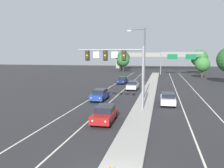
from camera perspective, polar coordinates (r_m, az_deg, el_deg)
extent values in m
cube|color=#9E9B93|center=(29.31, 7.91, -5.25)|extent=(2.40, 110.00, 0.15)
cube|color=silver|center=(36.75, 1.43, -2.77)|extent=(0.14, 100.00, 0.01)
cube|color=silver|center=(36.20, 16.22, -3.21)|extent=(0.14, 100.00, 0.01)
cube|color=silver|center=(37.50, -3.54, -2.58)|extent=(0.14, 100.00, 0.01)
cube|color=silver|center=(36.59, 21.39, -3.31)|extent=(0.14, 100.00, 0.01)
cylinder|color=gray|center=(26.13, 7.67, 1.42)|extent=(0.24, 0.24, 7.20)
cylinder|color=gray|center=(26.59, -0.52, 8.48)|extent=(7.63, 0.16, 0.16)
cube|color=black|center=(26.31, 3.00, 7.07)|extent=(0.56, 0.06, 1.20)
cube|color=#38330F|center=(26.27, 2.98, 7.07)|extent=(0.32, 0.32, 1.00)
sphere|color=#282828|center=(26.10, 2.93, 7.78)|extent=(0.22, 0.22, 0.22)
sphere|color=#F2A819|center=(26.10, 2.92, 7.07)|extent=(0.22, 0.22, 0.22)
sphere|color=#282828|center=(26.10, 2.92, 6.37)|extent=(0.22, 0.22, 0.22)
cube|color=black|center=(26.75, -1.65, 7.08)|extent=(0.56, 0.06, 1.20)
cube|color=#38330F|center=(26.71, -1.67, 7.08)|extent=(0.32, 0.32, 1.00)
sphere|color=#282828|center=(26.55, -1.76, 7.77)|extent=(0.22, 0.22, 0.22)
sphere|color=#F2A819|center=(26.54, -1.76, 7.08)|extent=(0.22, 0.22, 0.22)
sphere|color=#282828|center=(26.55, -1.76, 6.39)|extent=(0.22, 0.22, 0.22)
cube|color=black|center=(27.36, -6.12, 7.04)|extent=(0.56, 0.06, 1.20)
cube|color=#38330F|center=(27.32, -6.15, 7.04)|extent=(0.32, 0.32, 1.00)
sphere|color=#282828|center=(27.16, -6.27, 7.72)|extent=(0.22, 0.22, 0.22)
sphere|color=#F2A819|center=(27.16, -6.26, 7.04)|extent=(0.22, 0.22, 0.22)
sphere|color=#282828|center=(27.16, -6.25, 6.37)|extent=(0.22, 0.22, 0.22)
cube|color=white|center=(26.45, 0.63, 7.30)|extent=(0.70, 0.04, 0.70)
cube|color=white|center=(26.97, -3.95, 7.28)|extent=(0.70, 0.04, 0.70)
cylinder|color=#4C4C51|center=(33.17, 8.05, 5.04)|extent=(0.20, 0.20, 10.00)
cylinder|color=#4C4C51|center=(33.45, 6.27, 13.32)|extent=(2.20, 0.12, 0.12)
cube|color=#B7B7B2|center=(33.57, 4.35, 13.06)|extent=(0.56, 0.28, 0.20)
cube|color=maroon|center=(21.93, -1.87, -7.81)|extent=(1.89, 4.44, 0.70)
cube|color=black|center=(21.98, -1.75, -6.08)|extent=(1.63, 2.41, 0.56)
sphere|color=#EAE5C6|center=(19.74, -1.67, -9.35)|extent=(0.18, 0.18, 0.18)
sphere|color=#EAE5C6|center=(20.02, -4.93, -9.14)|extent=(0.18, 0.18, 0.18)
cylinder|color=black|center=(20.45, -0.61, -9.94)|extent=(0.23, 0.64, 0.64)
cylinder|color=black|center=(20.82, -4.99, -9.65)|extent=(0.23, 0.64, 0.64)
cylinder|color=black|center=(23.28, 0.91, -7.81)|extent=(0.23, 0.64, 0.64)
cylinder|color=black|center=(23.61, -2.95, -7.61)|extent=(0.23, 0.64, 0.64)
cube|color=navy|center=(32.37, -3.08, -2.94)|extent=(1.81, 4.41, 0.70)
cube|color=black|center=(32.47, -2.98, -1.78)|extent=(1.59, 2.38, 0.56)
sphere|color=#EAE5C6|center=(30.14, -3.13, -3.59)|extent=(0.18, 0.18, 0.18)
sphere|color=#EAE5C6|center=(30.47, -5.22, -3.50)|extent=(0.18, 0.18, 0.18)
cylinder|color=black|center=(30.80, -2.38, -4.11)|extent=(0.22, 0.64, 0.64)
cylinder|color=black|center=(31.24, -5.23, -3.98)|extent=(0.22, 0.64, 0.64)
cylinder|color=black|center=(33.66, -1.07, -3.14)|extent=(0.22, 0.64, 0.64)
cylinder|color=black|center=(34.06, -3.69, -3.03)|extent=(0.22, 0.64, 0.64)
cube|color=#B7B7BC|center=(42.57, 5.21, -0.53)|extent=(1.91, 4.44, 0.70)
cube|color=black|center=(42.71, 5.26, 0.35)|extent=(1.64, 2.41, 0.56)
sphere|color=#EAE5C6|center=(40.35, 5.56, -0.89)|extent=(0.18, 0.18, 0.18)
sphere|color=#EAE5C6|center=(40.52, 3.94, -0.83)|extent=(0.18, 0.18, 0.18)
cylinder|color=black|center=(41.04, 6.00, -1.32)|extent=(0.24, 0.65, 0.64)
cylinder|color=black|center=(41.28, 3.79, -1.25)|extent=(0.24, 0.65, 0.64)
cylinder|color=black|center=(43.98, 6.52, -0.76)|extent=(0.24, 0.65, 0.64)
cylinder|color=black|center=(44.21, 4.47, -0.70)|extent=(0.24, 0.65, 0.64)
cube|color=#141E4C|center=(51.45, 2.56, 0.82)|extent=(1.86, 4.42, 0.70)
cube|color=black|center=(51.60, 2.60, 1.54)|extent=(1.61, 2.40, 0.56)
sphere|color=#EAE5C6|center=(49.21, 2.75, 0.58)|extent=(0.18, 0.18, 0.18)
sphere|color=#EAE5C6|center=(49.43, 1.44, 0.62)|extent=(0.18, 0.18, 0.18)
cylinder|color=black|center=(49.88, 3.14, 0.21)|extent=(0.23, 0.64, 0.64)
cylinder|color=black|center=(50.18, 1.34, 0.26)|extent=(0.23, 0.64, 0.64)
cylinder|color=black|center=(52.82, 3.70, 0.59)|extent=(0.23, 0.64, 0.64)
cylinder|color=black|center=(53.10, 2.00, 0.63)|extent=(0.23, 0.64, 0.64)
cube|color=silver|center=(30.33, 13.71, -3.82)|extent=(1.85, 4.42, 0.70)
cube|color=black|center=(30.00, 13.76, -2.71)|extent=(1.61, 2.39, 0.56)
sphere|color=#EAE5C6|center=(32.45, 12.57, -2.98)|extent=(0.18, 0.18, 0.18)
sphere|color=#EAE5C6|center=(32.49, 14.60, -3.03)|extent=(0.18, 0.18, 0.18)
cylinder|color=black|center=(31.85, 12.16, -3.89)|extent=(0.23, 0.64, 0.64)
cylinder|color=black|center=(31.91, 15.04, -3.96)|extent=(0.23, 0.64, 0.64)
cylinder|color=black|center=(28.91, 12.20, -5.02)|extent=(0.23, 0.64, 0.64)
cylinder|color=black|center=(28.97, 15.37, -5.09)|extent=(0.23, 0.64, 0.64)
cylinder|color=gray|center=(77.90, 12.04, 5.08)|extent=(0.28, 0.28, 7.50)
cylinder|color=gray|center=(78.91, 21.55, 4.77)|extent=(0.28, 0.28, 7.50)
cube|color=gray|center=(78.10, 16.91, 7.39)|extent=(13.00, 0.36, 0.70)
cube|color=#0F6033|center=(77.73, 14.78, 6.58)|extent=(3.20, 0.08, 1.70)
cube|color=#0F6033|center=(78.17, 18.99, 6.43)|extent=(3.20, 0.08, 1.70)
cube|color=gray|center=(112.07, 11.30, 6.93)|extent=(42.40, 6.40, 1.10)
cube|color=gray|center=(109.07, 11.29, 7.45)|extent=(42.40, 0.36, 0.90)
cube|color=gray|center=(114.11, 1.54, 5.37)|extent=(1.80, 2.40, 5.65)
cube|color=gray|center=(113.40, 21.04, 4.89)|extent=(1.80, 2.40, 5.65)
cylinder|color=#4C3823|center=(84.73, 20.77, 3.45)|extent=(0.36, 0.36, 3.13)
sphere|color=#2D6B2D|center=(84.60, 20.89, 6.05)|extent=(5.71, 5.71, 5.71)
cylinder|color=#4C3823|center=(68.90, 21.46, 2.30)|extent=(0.36, 0.36, 2.23)
sphere|color=#387533|center=(68.75, 21.57, 4.59)|extent=(4.08, 4.08, 4.08)
cylinder|color=#4C3823|center=(93.48, 2.38, 3.92)|extent=(0.36, 0.36, 2.21)
sphere|color=#1E4C28|center=(93.37, 2.39, 5.59)|extent=(4.03, 4.03, 4.03)
cylinder|color=#4C3823|center=(104.41, 2.86, 4.50)|extent=(0.36, 0.36, 3.10)
sphere|color=#235623|center=(104.31, 2.88, 6.60)|extent=(5.67, 5.67, 5.67)
cylinder|color=#4C3823|center=(89.24, 2.84, 3.88)|extent=(0.36, 0.36, 2.56)
sphere|color=#2D6B2D|center=(89.12, 2.85, 5.91)|extent=(4.69, 4.69, 4.69)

